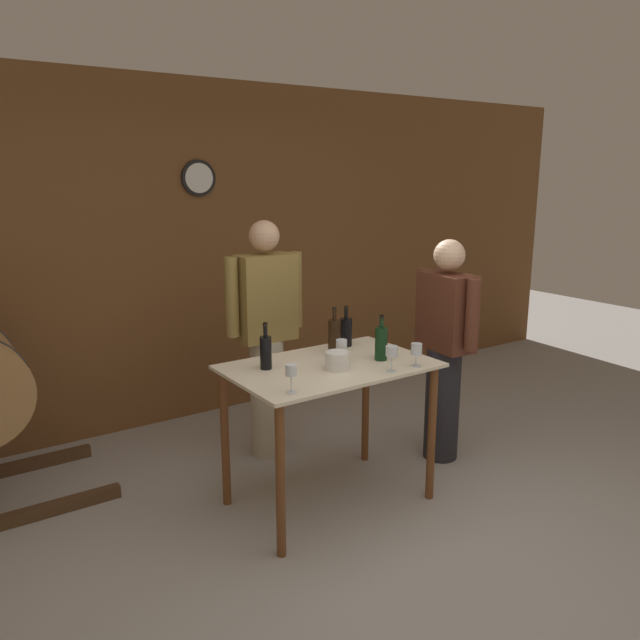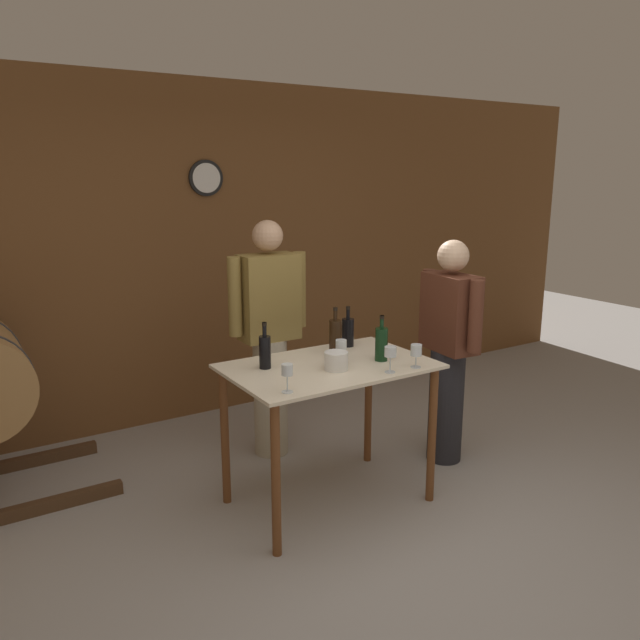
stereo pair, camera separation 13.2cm
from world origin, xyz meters
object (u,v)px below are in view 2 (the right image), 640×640
wine_bottle_center (381,343)px  ice_bucket (336,361)px  wine_bottle_right (348,331)px  wine_glass_near_right (390,353)px  wine_bottle_left (335,335)px  wine_glass_near_left (287,371)px  wine_glass_near_center (341,346)px  wine_glass_far_side (416,351)px  person_visitor_with_scarf (449,348)px  wine_bottle_far_left (265,351)px  person_host (269,334)px

wine_bottle_center → ice_bucket: (-0.33, -0.01, -0.05)m
wine_bottle_right → wine_glass_near_right: size_ratio=1.76×
wine_bottle_left → wine_glass_near_right: 0.50m
wine_glass_near_left → wine_glass_near_center: 0.58m
wine_glass_far_side → person_visitor_with_scarf: size_ratio=0.09×
wine_bottle_far_left → wine_bottle_left: wine_bottle_left is taller
wine_glass_near_center → wine_bottle_center: bearing=-18.5°
wine_bottle_left → wine_glass_near_left: size_ratio=1.94×
wine_glass_near_right → ice_bucket: size_ratio=1.10×
wine_bottle_right → person_host: 0.62m
wine_glass_near_left → wine_bottle_center: bearing=14.1°
wine_bottle_center → person_host: 0.95m
wine_glass_near_center → wine_glass_near_right: size_ratio=0.95×
wine_glass_near_left → wine_glass_near_right: (0.65, -0.02, 0.00)m
wine_glass_near_right → person_visitor_with_scarf: size_ratio=0.10×
wine_bottle_far_left → person_host: person_host is taller
wine_bottle_right → wine_glass_far_side: size_ratio=1.93×
wine_glass_near_center → person_visitor_with_scarf: 0.96m
wine_bottle_far_left → person_visitor_with_scarf: (1.36, -0.08, -0.17)m
wine_bottle_center → person_visitor_with_scarf: (0.70, 0.15, -0.17)m
wine_bottle_right → wine_bottle_left: bearing=-150.9°
wine_bottle_right → wine_glass_near_center: 0.38m
wine_glass_near_right → person_host: size_ratio=0.09×
ice_bucket → person_host: (0.04, 0.91, -0.05)m
wine_bottle_right → wine_glass_far_side: (0.07, -0.59, 0.00)m
wine_glass_near_right → wine_glass_far_side: size_ratio=1.10×
wine_glass_far_side → person_host: 1.18m
wine_glass_near_left → wine_bottle_right: bearing=36.2°
wine_glass_near_left → person_visitor_with_scarf: size_ratio=0.10×
person_host → wine_bottle_center: bearing=-72.4°
wine_glass_near_center → wine_bottle_left: bearing=65.3°
wine_glass_near_left → wine_glass_near_right: bearing=-2.0°
ice_bucket → person_visitor_with_scarf: (1.03, 0.16, -0.12)m
wine_glass_near_left → wine_glass_far_side: size_ratio=1.10×
wine_bottle_center → wine_glass_far_side: bearing=-68.7°
wine_glass_near_left → person_host: 1.19m
wine_bottle_center → wine_glass_near_left: bearing=-165.9°
wine_bottle_far_left → wine_bottle_right: (0.67, 0.14, -0.01)m
wine_glass_near_left → wine_glass_far_side: 0.84m
wine_bottle_center → person_host: bearing=107.6°
wine_bottle_right → person_host: (-0.30, 0.53, -0.09)m
wine_glass_near_right → person_host: 1.14m
wine_bottle_far_left → person_host: 0.77m
wine_bottle_center → wine_glass_near_right: size_ratio=1.84×
wine_bottle_far_left → wine_glass_near_right: wine_bottle_far_left is taller
wine_glass_near_right → person_host: (-0.19, 1.11, -0.11)m
wine_bottle_far_left → wine_glass_near_center: bearing=-20.2°
wine_bottle_right → person_visitor_with_scarf: (0.69, -0.22, -0.16)m
wine_bottle_far_left → wine_glass_far_side: bearing=-31.3°
wine_bottle_far_left → wine_glass_far_side: wine_bottle_far_left is taller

